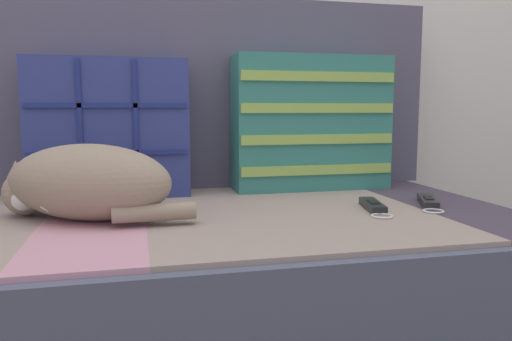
{
  "coord_description": "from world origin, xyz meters",
  "views": [
    {
      "loc": [
        -0.02,
        -1.08,
        0.63
      ],
      "look_at": [
        0.25,
        0.02,
        0.49
      ],
      "focal_mm": 35.0,
      "sensor_mm": 36.0,
      "label": 1
    }
  ],
  "objects": [
    {
      "name": "throw_pillow_striped",
      "position": [
        0.5,
        0.33,
        0.59
      ],
      "size": [
        0.47,
        0.14,
        0.4
      ],
      "color": "#337A70",
      "rests_on": "couch"
    },
    {
      "name": "throw_pillow_quilted",
      "position": [
        -0.08,
        0.33,
        0.57
      ],
      "size": [
        0.42,
        0.14,
        0.37
      ],
      "color": "navy",
      "rests_on": "couch"
    },
    {
      "name": "sleeping_cat",
      "position": [
        -0.13,
        0.04,
        0.47
      ],
      "size": [
        0.43,
        0.35,
        0.17
      ],
      "color": "gray",
      "rests_on": "couch"
    },
    {
      "name": "couch",
      "position": [
        -0.0,
        0.09,
        0.19
      ],
      "size": [
        1.84,
        0.91,
        0.39
      ],
      "color": "gray",
      "rests_on": "ground_plane"
    },
    {
      "name": "game_remote_near",
      "position": [
        0.53,
        -0.01,
        0.4
      ],
      "size": [
        0.08,
        0.19,
        0.02
      ],
      "color": "black",
      "rests_on": "couch"
    },
    {
      "name": "game_remote_far",
      "position": [
        0.69,
        0.01,
        0.4
      ],
      "size": [
        0.12,
        0.19,
        0.02
      ],
      "color": "black",
      "rests_on": "couch"
    },
    {
      "name": "sofa_backrest",
      "position": [
        0.0,
        0.48,
        0.67
      ],
      "size": [
        1.8,
        0.14,
        0.57
      ],
      "color": "#514C60",
      "rests_on": "couch"
    }
  ]
}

